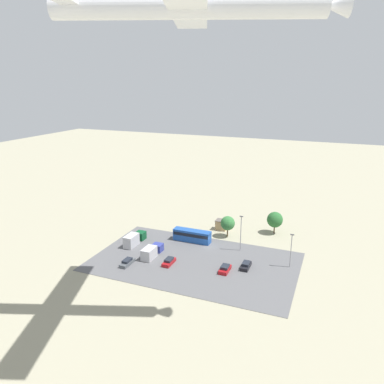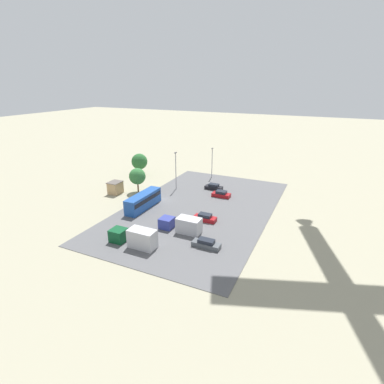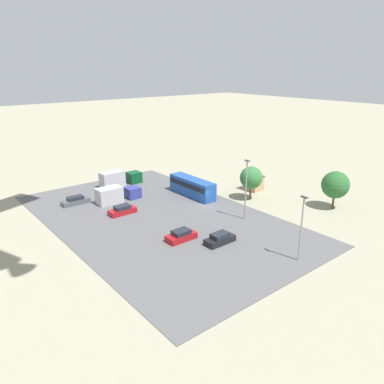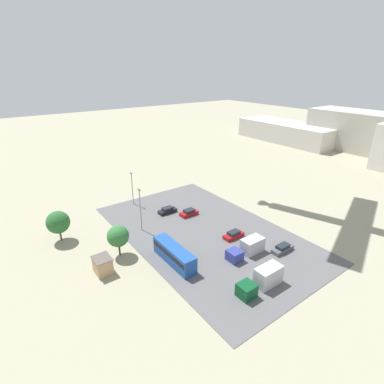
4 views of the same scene
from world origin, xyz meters
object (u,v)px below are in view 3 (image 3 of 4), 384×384
Objects in this scene: parked_car_2 at (122,210)px; parked_truck_0 at (116,195)px; bus at (192,186)px; parked_car_3 at (181,236)px; parked_truck_1 at (119,179)px; parked_car_1 at (76,201)px; shed_building at (254,183)px; parked_car_0 at (220,239)px.

parked_truck_0 reaches higher than parked_car_2.
bus reaches higher than parked_car_3.
parked_car_3 is 19.40m from parked_truck_0.
parked_truck_1 is at bearing -60.92° from bus.
parked_car_1 is 23.42m from parked_car_3.
parked_car_0 is (-12.74, 20.79, -0.81)m from shed_building.
parked_car_0 is at bearing -164.09° from parked_car_2.
parked_truck_0 reaches higher than parked_car_1.
parked_car_2 is 0.53× the size of parked_truck_1.
parked_car_1 is (14.06, 29.90, -0.82)m from shed_building.
parked_truck_1 is (13.79, 7.67, -0.31)m from bus.
parked_car_2 is (4.93, 25.83, -0.81)m from shed_building.
bus is at bearing 63.40° from parked_car_1.
parked_car_0 is 31.37m from parked_truck_1.
parked_car_1 is (26.80, 9.11, -0.02)m from parked_car_0.
parked_car_2 is at bearing -0.58° from bus.
parked_car_0 is 23.65m from parked_truck_0.
parked_truck_1 is (31.31, -1.75, 0.84)m from parked_car_0.
parked_car_0 is 0.99× the size of parked_car_2.
parked_car_2 is 1.04× the size of parked_car_3.
parked_truck_1 is (7.86, -4.78, 0.15)m from parked_truck_0.
parked_truck_1 reaches higher than parked_car_2.
parked_car_0 is at bearing 121.50° from shed_building.
parked_car_3 is (-8.67, 24.27, -0.80)m from shed_building.
parked_truck_0 is at bearing 61.15° from parked_car_1.
shed_building is 0.42× the size of parked_truck_0.
shed_building is 24.39m from parked_car_0.
parked_car_3 is at bearing -10.87° from parked_truck_1.
parked_car_0 reaches higher than parked_car_2.
parked_truck_1 is (13.64, -6.78, 0.84)m from parked_car_2.
parked_car_3 reaches higher than parked_car_1.
parked_car_0 is at bearing -3.19° from parked_truck_1.
parked_truck_0 is (5.93, 12.45, -0.46)m from bus.
parked_car_3 is at bearing -1.34° from parked_truck_0.
bus is 20.76m from parked_car_1.
bus is 18.67m from parked_car_3.
shed_building is 0.70× the size of parked_car_1.
parked_truck_0 is 9.20m from parked_truck_1.
bus is 2.33× the size of parked_car_2.
parked_car_2 is 13.69m from parked_car_3.
bus is at bearing 29.08° from parked_truck_1.
parked_truck_0 is (19.38, -0.45, 0.68)m from parked_car_3.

